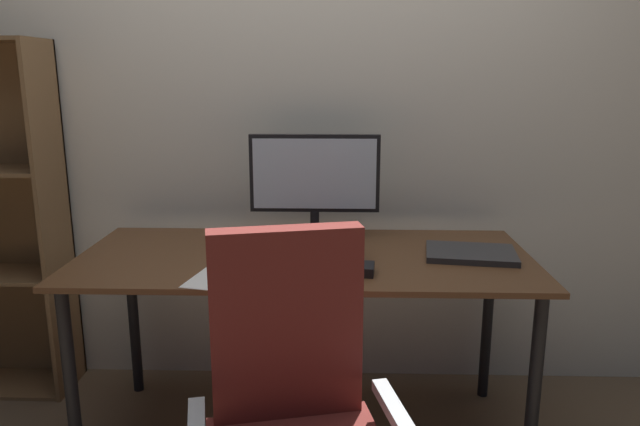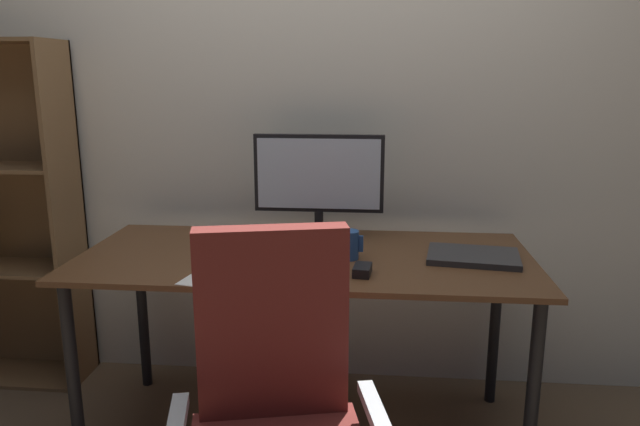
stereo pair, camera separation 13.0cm
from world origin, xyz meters
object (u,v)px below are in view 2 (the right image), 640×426
at_px(monitor, 319,180).
at_px(keyboard, 299,271).
at_px(desk, 305,275).
at_px(laptop, 473,256).
at_px(coffee_mug, 349,245).
at_px(bookshelf, 2,219).
at_px(mouse, 362,270).

height_order(monitor, keyboard, monitor).
bearing_deg(desk, keyboard, -88.18).
bearing_deg(monitor, desk, -97.35).
bearing_deg(laptop, desk, -171.94).
xyz_separation_m(coffee_mug, laptop, (0.45, 0.03, -0.04)).
relative_size(desk, keyboard, 5.73).
distance_m(desk, monitor, 0.39).
relative_size(desk, bookshelf, 1.09).
distance_m(desk, mouse, 0.31).
relative_size(keyboard, laptop, 0.91).
relative_size(monitor, keyboard, 1.78).
bearing_deg(desk, laptop, 0.04).
bearing_deg(laptop, coffee_mug, -167.63).
distance_m(desk, keyboard, 0.23).
bearing_deg(coffee_mug, desk, 168.33).
bearing_deg(mouse, desk, 142.37).
xyz_separation_m(mouse, coffee_mug, (-0.05, 0.17, 0.04)).
height_order(mouse, coffee_mug, coffee_mug).
relative_size(mouse, laptop, 0.30).
distance_m(coffee_mug, laptop, 0.45).
bearing_deg(keyboard, mouse, 1.11).
height_order(monitor, mouse, monitor).
bearing_deg(laptop, bookshelf, 177.79).
distance_m(keyboard, coffee_mug, 0.24).
xyz_separation_m(desk, keyboard, (0.01, -0.22, 0.09)).
height_order(desk, bookshelf, bookshelf).
bearing_deg(laptop, keyboard, -152.08).
height_order(keyboard, mouse, mouse).
xyz_separation_m(keyboard, bookshelf, (-1.43, 0.58, 0.00)).
xyz_separation_m(keyboard, laptop, (0.60, 0.22, 0.00)).
xyz_separation_m(desk, monitor, (0.03, 0.23, 0.32)).
xyz_separation_m(desk, bookshelf, (-1.42, 0.37, 0.09)).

